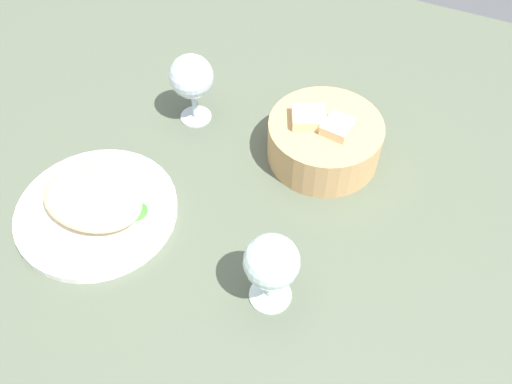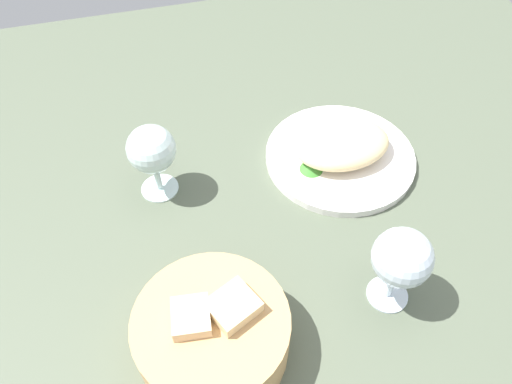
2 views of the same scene
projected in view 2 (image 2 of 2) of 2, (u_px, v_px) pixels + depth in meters
ground_plane at (301, 229)px, 76.58cm from camera, size 140.00×140.00×2.00cm
plate at (340, 157)px, 84.32cm from camera, size 25.29×25.29×1.40cm
omelette at (342, 144)px, 82.03cm from camera, size 16.58×12.01×4.59cm
lettuce_garnish at (312, 166)px, 80.93cm from camera, size 3.88×3.88×1.39cm
bread_basket at (213, 332)px, 60.40cm from camera, size 18.99×18.99×9.21cm
wine_glass_near at (152, 151)px, 74.00cm from camera, size 7.49×7.49×12.85cm
wine_glass_far at (402, 260)px, 61.20cm from camera, size 7.71×7.71×13.32cm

